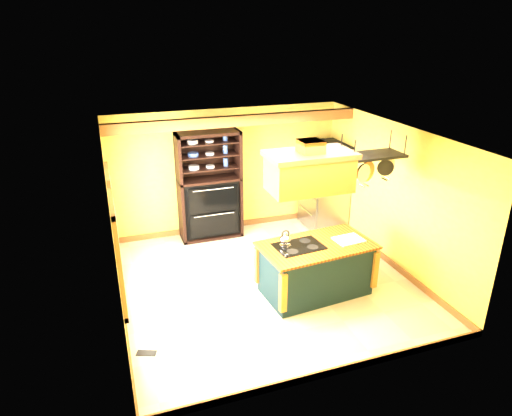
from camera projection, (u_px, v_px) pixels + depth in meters
floor at (266, 282)px, 8.22m from camera, size 5.00×5.00×0.00m
ceiling at (267, 134)px, 7.19m from camera, size 5.00×5.00×0.00m
wall_back at (227, 171)px, 9.89m from camera, size 5.00×0.02×2.70m
wall_front at (338, 289)px, 5.52m from camera, size 5.00×0.02×2.70m
wall_left at (113, 234)px, 6.95m from camera, size 0.02×5.00×2.70m
wall_right at (393, 196)px, 8.46m from camera, size 0.02×5.00×2.70m
ceiling_beam at (236, 121)px, 8.72m from camera, size 5.00×0.15×0.20m
window_near at (118, 254)px, 6.24m from camera, size 0.06×1.06×1.56m
window_far at (113, 216)px, 7.47m from camera, size 0.06×1.06×1.56m
kitchen_island at (315, 268)px, 7.74m from camera, size 1.97×1.21×1.11m
range_hood at (309, 170)px, 7.01m from camera, size 1.35×0.76×0.80m
pot_rack at (371, 161)px, 7.35m from camera, size 1.09×0.51×0.81m
refrigerator at (324, 188)px, 10.16m from camera, size 0.81×0.96×1.88m
hutch at (209, 197)px, 9.71m from camera, size 1.31×0.59×2.31m
floor_register at (146, 353)px, 6.45m from camera, size 0.30×0.21×0.01m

